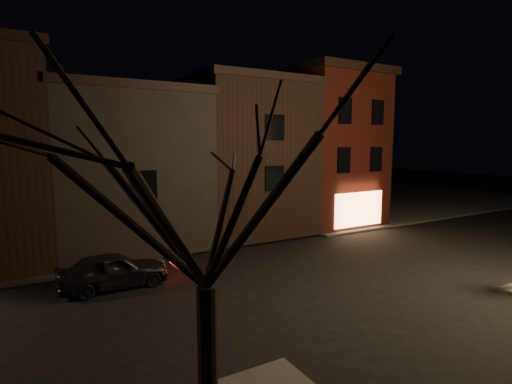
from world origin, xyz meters
TOP-DOWN VIEW (x-y plane):
  - ground at (0.00, 0.00)m, footprint 120.00×120.00m
  - sidewalk_far_right at (20.00, 20.00)m, footprint 30.00×30.00m
  - corner_building at (8.00, 9.47)m, footprint 6.50×8.50m
  - row_building_a at (1.50, 10.50)m, footprint 7.30×10.30m
  - row_building_b at (-5.75, 10.50)m, footprint 7.80×10.30m
  - bare_tree_left at (-8.00, -7.00)m, footprint 5.60×5.60m
  - parked_car_a at (-7.75, 2.85)m, footprint 4.23×1.79m

SIDE VIEW (x-z plane):
  - ground at x=0.00m, z-range 0.00..0.00m
  - sidewalk_far_right at x=20.00m, z-range 0.00..0.12m
  - parked_car_a at x=-7.75m, z-range 0.00..1.43m
  - row_building_b at x=-5.75m, z-range 0.13..8.53m
  - row_building_a at x=1.50m, z-range 0.13..9.53m
  - corner_building at x=8.00m, z-range 0.15..10.65m
  - bare_tree_left at x=-8.00m, z-range 1.68..9.18m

